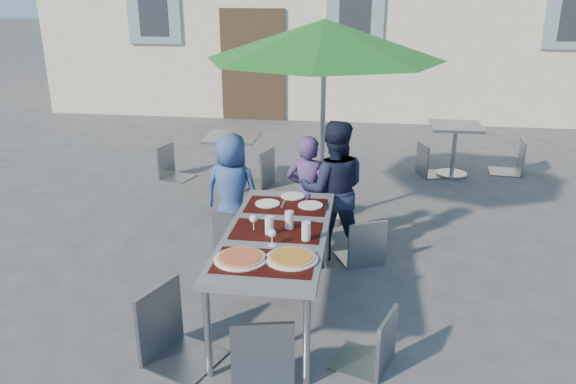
# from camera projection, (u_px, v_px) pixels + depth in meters

# --- Properties ---
(ground) EXTENTS (90.00, 90.00, 0.00)m
(ground) POSITION_uv_depth(u_px,v_px,m) (317.00, 333.00, 4.44)
(ground) COLOR #414144
(ground) RESTS_ON ground
(dining_table) EXTENTS (0.80, 1.85, 0.76)m
(dining_table) POSITION_uv_depth(u_px,v_px,m) (277.00, 237.00, 4.47)
(dining_table) COLOR #46474B
(dining_table) RESTS_ON ground
(pizza_near_left) EXTENTS (0.38, 0.38, 0.03)m
(pizza_near_left) POSITION_uv_depth(u_px,v_px,m) (240.00, 258.00, 3.96)
(pizza_near_left) COLOR white
(pizza_near_left) RESTS_ON dining_table
(pizza_near_right) EXTENTS (0.37, 0.37, 0.03)m
(pizza_near_right) POSITION_uv_depth(u_px,v_px,m) (292.00, 258.00, 3.97)
(pizza_near_right) COLOR white
(pizza_near_right) RESTS_ON dining_table
(glassware) EXTENTS (0.50, 0.39, 0.15)m
(glassware) POSITION_uv_depth(u_px,v_px,m) (283.00, 226.00, 4.35)
(glassware) COLOR silver
(glassware) RESTS_ON dining_table
(place_settings) EXTENTS (0.64, 0.44, 0.01)m
(place_settings) POSITION_uv_depth(u_px,v_px,m) (291.00, 201.00, 5.04)
(place_settings) COLOR white
(place_settings) RESTS_ON dining_table
(child_0) EXTENTS (0.64, 0.46, 1.21)m
(child_0) POSITION_uv_depth(u_px,v_px,m) (232.00, 191.00, 5.76)
(child_0) COLOR #33518E
(child_0) RESTS_ON ground
(child_1) EXTENTS (0.49, 0.36, 1.22)m
(child_1) POSITION_uv_depth(u_px,v_px,m) (308.00, 194.00, 5.64)
(child_1) COLOR #4F3873
(child_1) RESTS_ON ground
(child_2) EXTENTS (0.72, 0.46, 1.39)m
(child_2) POSITION_uv_depth(u_px,v_px,m) (333.00, 190.00, 5.51)
(child_2) COLOR #181D35
(child_2) RESTS_ON ground
(chair_0) EXTENTS (0.55, 0.55, 0.93)m
(chair_0) POSITION_uv_depth(u_px,v_px,m) (235.00, 206.00, 5.54)
(chair_0) COLOR gray
(chair_0) RESTS_ON ground
(chair_1) EXTENTS (0.44, 0.44, 0.96)m
(chair_1) POSITION_uv_depth(u_px,v_px,m) (298.00, 211.00, 5.35)
(chair_1) COLOR gray
(chair_1) RESTS_ON ground
(chair_2) EXTENTS (0.53, 0.53, 0.89)m
(chair_2) POSITION_uv_depth(u_px,v_px,m) (365.00, 214.00, 5.39)
(chair_2) COLOR gray
(chair_2) RESTS_ON ground
(chair_3) EXTENTS (0.60, 0.60, 1.05)m
(chair_3) POSITION_uv_depth(u_px,v_px,m) (168.00, 282.00, 3.94)
(chair_3) COLOR gray
(chair_3) RESTS_ON ground
(chair_4) EXTENTS (0.48, 0.48, 0.85)m
(chair_4) POSITION_uv_depth(u_px,v_px,m) (376.00, 307.00, 3.88)
(chair_4) COLOR gray
(chair_4) RESTS_ON ground
(chair_5) EXTENTS (0.51, 0.51, 0.97)m
(chair_5) POSITION_uv_depth(u_px,v_px,m) (263.00, 325.00, 3.54)
(chair_5) COLOR gray
(chair_5) RESTS_ON ground
(patio_umbrella) EXTENTS (2.56, 2.56, 2.27)m
(patio_umbrella) POSITION_uv_depth(u_px,v_px,m) (324.00, 41.00, 5.87)
(patio_umbrella) COLOR #A2A5A9
(patio_umbrella) RESTS_ON ground
(cafe_table_0) EXTENTS (0.68, 0.68, 0.73)m
(cafe_table_0) POSITION_uv_depth(u_px,v_px,m) (233.00, 153.00, 7.48)
(cafe_table_0) COLOR #A2A5A9
(cafe_table_0) RESTS_ON ground
(bg_chair_l_0) EXTENTS (0.49, 0.48, 0.89)m
(bg_chair_l_0) POSITION_uv_depth(u_px,v_px,m) (170.00, 142.00, 7.91)
(bg_chair_l_0) COLOR gray
(bg_chair_l_0) RESTS_ON ground
(bg_chair_r_0) EXTENTS (0.53, 0.52, 0.97)m
(bg_chair_r_0) POSITION_uv_depth(u_px,v_px,m) (260.00, 146.00, 7.56)
(bg_chair_r_0) COLOR gray
(bg_chair_r_0) RESTS_ON ground
(cafe_table_1) EXTENTS (0.70, 0.70, 0.75)m
(cafe_table_1) POSITION_uv_depth(u_px,v_px,m) (455.00, 141.00, 7.99)
(cafe_table_1) COLOR #A2A5A9
(cafe_table_1) RESTS_ON ground
(bg_chair_l_1) EXTENTS (0.50, 0.50, 0.90)m
(bg_chair_l_1) POSITION_uv_depth(u_px,v_px,m) (430.00, 140.00, 8.00)
(bg_chair_l_1) COLOR gray
(bg_chair_l_1) RESTS_ON ground
(bg_chair_r_1) EXTENTS (0.47, 0.47, 0.97)m
(bg_chair_r_1) POSITION_uv_depth(u_px,v_px,m) (517.00, 135.00, 8.08)
(bg_chair_r_1) COLOR gray
(bg_chair_r_1) RESTS_ON ground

